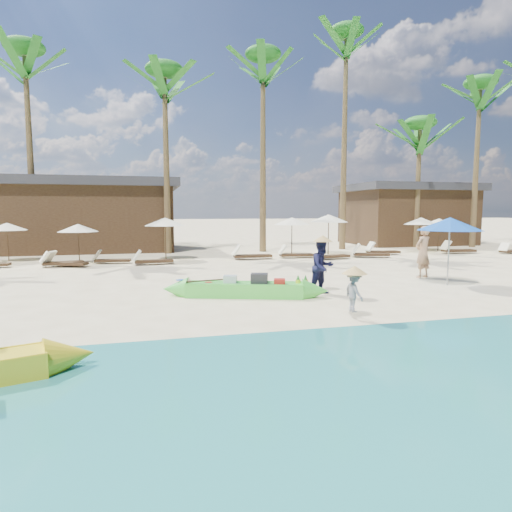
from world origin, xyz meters
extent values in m
plane|color=#FEECBC|center=(0.00, 0.00, 0.00)|extent=(240.00, 240.00, 0.00)
cube|color=tan|center=(0.00, -5.00, 0.00)|extent=(240.00, 4.50, 0.01)
cube|color=#46D13F|center=(-1.86, 1.09, 0.19)|extent=(3.30, 1.65, 0.39)
cube|color=white|center=(-1.86, 1.09, 0.21)|extent=(2.81, 1.33, 0.18)
cube|color=#262628|center=(-1.47, 0.96, 0.48)|extent=(0.55, 0.48, 0.36)
cube|color=silver|center=(-2.24, 1.26, 0.45)|extent=(0.44, 0.40, 0.29)
cube|color=red|center=(-0.95, 0.74, 0.42)|extent=(0.37, 0.34, 0.23)
cylinder|color=red|center=(-2.82, 1.45, 0.35)|extent=(0.23, 0.23, 0.09)
cylinder|color=#262628|center=(-3.10, 1.44, 0.34)|extent=(0.21, 0.21, 0.08)
sphere|color=tan|center=(-3.37, 1.58, 0.39)|extent=(0.18, 0.18, 0.18)
cylinder|color=yellow|center=(-0.42, 0.71, 0.39)|extent=(0.14, 0.14, 0.18)
cylinder|color=yellow|center=(-0.23, 0.64, 0.39)|extent=(0.14, 0.14, 0.18)
imported|color=tan|center=(5.11, 2.92, 0.93)|extent=(0.78, 0.63, 1.86)
imported|color=#131436|center=(0.38, 0.90, 0.79)|extent=(0.92, 0.80, 1.59)
imported|color=gray|center=(-0.09, -1.98, 0.63)|extent=(0.39, 0.61, 0.90)
cylinder|color=#99999E|center=(4.89, 1.29, 1.06)|extent=(0.05, 0.05, 2.13)
cone|color=blue|center=(4.89, 1.29, 1.98)|extent=(2.03, 2.03, 0.42)
cylinder|color=#3C2A18|center=(-10.90, 12.07, 0.89)|extent=(0.04, 0.04, 1.79)
cone|color=white|center=(-10.90, 12.07, 1.66)|extent=(1.79, 1.79, 0.36)
cube|color=#3C2A18|center=(-7.84, 9.20, 0.15)|extent=(1.78, 1.06, 0.12)
cube|color=white|center=(-8.55, 9.44, 0.45)|extent=(0.53, 0.64, 0.49)
cylinder|color=#3C2A18|center=(-7.47, 10.05, 0.88)|extent=(0.04, 0.04, 1.77)
cone|color=white|center=(-7.47, 10.05, 1.64)|extent=(1.77, 1.77, 0.35)
cube|color=#3C2A18|center=(-8.06, 9.54, 0.15)|extent=(1.75, 1.00, 0.12)
cube|color=white|center=(-8.76, 9.32, 0.44)|extent=(0.51, 0.62, 0.49)
cube|color=#3C2A18|center=(-6.03, 10.02, 0.14)|extent=(1.60, 0.66, 0.11)
cube|color=white|center=(-6.71, 10.09, 0.41)|extent=(0.40, 0.54, 0.45)
cylinder|color=#3C2A18|center=(-3.62, 10.92, 1.01)|extent=(0.05, 0.05, 2.02)
cone|color=white|center=(-3.62, 10.92, 1.88)|extent=(2.02, 2.02, 0.40)
cube|color=#3C2A18|center=(-4.21, 9.17, 0.15)|extent=(1.71, 0.69, 0.12)
cube|color=white|center=(-4.95, 9.11, 0.44)|extent=(0.42, 0.57, 0.49)
cylinder|color=#3C2A18|center=(3.06, 11.39, 1.00)|extent=(0.05, 0.05, 2.00)
cone|color=white|center=(3.06, 11.39, 1.86)|extent=(2.00, 2.00, 0.40)
cube|color=#3C2A18|center=(0.59, 10.15, 0.17)|extent=(1.88, 0.63, 0.13)
cube|color=white|center=(-0.24, 10.16, 0.50)|extent=(0.43, 0.61, 0.55)
cube|color=#3C2A18|center=(2.93, 10.24, 0.15)|extent=(1.73, 0.68, 0.12)
cube|color=white|center=(2.18, 10.30, 0.45)|extent=(0.42, 0.58, 0.49)
cylinder|color=#3C2A18|center=(5.25, 11.55, 1.07)|extent=(0.05, 0.05, 2.14)
cone|color=white|center=(5.25, 11.55, 1.99)|extent=(2.14, 2.14, 0.43)
cube|color=#3C2A18|center=(4.49, 9.20, 0.15)|extent=(1.78, 0.87, 0.12)
cube|color=white|center=(3.75, 9.05, 0.45)|extent=(0.48, 0.61, 0.50)
cube|color=#3C2A18|center=(6.75, 9.46, 0.16)|extent=(1.86, 1.13, 0.12)
cube|color=white|center=(6.02, 9.72, 0.47)|extent=(0.56, 0.67, 0.52)
cylinder|color=#3C2A18|center=(10.71, 11.00, 0.98)|extent=(0.05, 0.05, 1.96)
cone|color=white|center=(10.71, 11.00, 1.83)|extent=(1.96, 1.96, 0.39)
cube|color=#3C2A18|center=(8.06, 10.52, 0.16)|extent=(1.81, 0.69, 0.13)
cube|color=white|center=(7.28, 10.57, 0.47)|extent=(0.44, 0.60, 0.52)
cylinder|color=#3C2A18|center=(12.44, 11.72, 0.95)|extent=(0.05, 0.05, 1.90)
cone|color=white|center=(12.44, 11.72, 1.76)|extent=(1.90, 1.90, 0.38)
cube|color=#3C2A18|center=(12.61, 10.15, 0.16)|extent=(1.87, 0.77, 0.13)
cube|color=white|center=(11.81, 10.23, 0.48)|extent=(0.47, 0.63, 0.53)
cube|color=#3C2A18|center=(15.47, 9.38, 0.14)|extent=(1.63, 0.86, 0.11)
cube|color=white|center=(14.80, 9.21, 0.41)|extent=(0.46, 0.57, 0.45)
cone|color=brown|center=(-10.45, 15.08, 5.45)|extent=(0.40, 0.40, 10.89)
ellipsoid|color=#1D5F17|center=(-10.45, 15.08, 10.89)|extent=(2.08, 2.08, 0.88)
cone|color=brown|center=(-3.36, 14.27, 5.04)|extent=(0.40, 0.40, 10.08)
ellipsoid|color=#1D5F17|center=(-3.36, 14.27, 10.08)|extent=(2.08, 2.08, 0.88)
cone|color=brown|center=(2.15, 14.01, 5.63)|extent=(0.40, 0.40, 11.26)
ellipsoid|color=#1D5F17|center=(2.15, 14.01, 11.26)|extent=(2.08, 2.08, 0.88)
cone|color=brown|center=(7.45, 14.38, 6.58)|extent=(0.40, 0.40, 13.16)
ellipsoid|color=#1D5F17|center=(7.45, 14.38, 13.16)|extent=(2.08, 2.08, 0.88)
cone|color=brown|center=(12.84, 14.52, 4.04)|extent=(0.40, 0.40, 8.07)
ellipsoid|color=#1D5F17|center=(12.84, 14.52, 8.07)|extent=(2.08, 2.08, 0.88)
cone|color=brown|center=(16.57, 13.68, 5.32)|extent=(0.40, 0.40, 10.64)
ellipsoid|color=#1D5F17|center=(16.57, 13.68, 10.64)|extent=(2.08, 2.08, 0.88)
cube|color=#3C2A18|center=(-8.00, 17.50, 1.90)|extent=(10.00, 6.00, 3.80)
cube|color=#2D2D33|center=(-8.00, 17.50, 4.05)|extent=(10.80, 6.60, 0.50)
cube|color=#3C2A18|center=(14.00, 17.50, 1.90)|extent=(8.00, 6.00, 3.80)
cube|color=#2D2D33|center=(14.00, 17.50, 4.05)|extent=(8.80, 6.60, 0.50)
camera|label=1|loc=(-4.44, -10.40, 2.39)|focal=30.00mm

